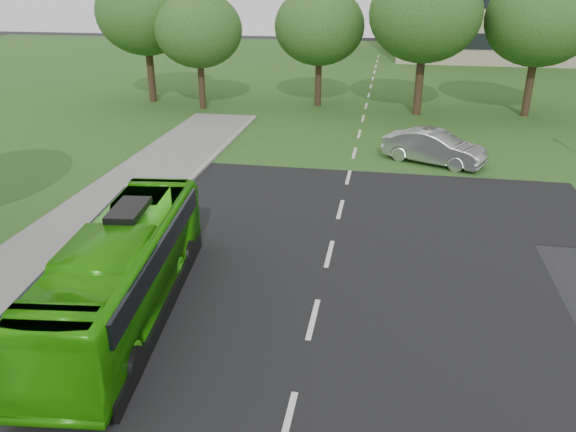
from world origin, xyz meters
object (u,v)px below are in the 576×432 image
(tree_park_a, at_px, (198,30))
(bus, at_px, (123,271))
(tree_park_b, at_px, (319,26))
(sedan, at_px, (434,147))
(tree_park_f, at_px, (145,13))
(tree_park_c, at_px, (425,14))
(tree_park_d, at_px, (540,20))

(tree_park_a, distance_m, bus, 26.74)
(tree_park_b, bearing_deg, sedan, -59.17)
(bus, relative_size, sedan, 1.88)
(tree_park_f, height_order, bus, tree_park_f)
(tree_park_c, relative_size, sedan, 1.90)
(tree_park_c, relative_size, tree_park_d, 1.05)
(tree_park_b, relative_size, tree_park_d, 0.90)
(tree_park_c, relative_size, tree_park_f, 1.03)
(tree_park_c, xyz_separation_m, bus, (-8.65, -26.49, -5.14))
(tree_park_d, bearing_deg, bus, -120.07)
(sedan, bearing_deg, bus, 173.97)
(tree_park_b, distance_m, tree_park_f, 12.46)
(tree_park_c, height_order, sedan, tree_park_c)
(tree_park_a, bearing_deg, tree_park_b, 16.87)
(tree_park_d, distance_m, sedan, 14.52)
(tree_park_a, distance_m, tree_park_d, 22.15)
(tree_park_a, distance_m, tree_park_c, 14.97)
(tree_park_a, height_order, tree_park_d, tree_park_d)
(tree_park_b, xyz_separation_m, sedan, (7.47, -12.53, -4.67))
(tree_park_b, distance_m, bus, 28.45)
(tree_park_d, bearing_deg, tree_park_f, 179.66)
(tree_park_b, bearing_deg, tree_park_f, -177.14)
(tree_park_a, relative_size, tree_park_c, 0.83)
(tree_park_d, xyz_separation_m, bus, (-15.81, -27.31, -4.83))
(tree_park_f, xyz_separation_m, sedan, (19.89, -11.90, -5.45))
(tree_park_f, bearing_deg, tree_park_d, -0.34)
(tree_park_d, bearing_deg, tree_park_c, -173.42)
(tree_park_b, bearing_deg, tree_park_a, -163.13)
(tree_park_f, height_order, sedan, tree_park_f)
(tree_park_b, relative_size, sedan, 1.63)
(tree_park_a, relative_size, tree_park_d, 0.87)
(tree_park_a, bearing_deg, tree_park_d, 4.21)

